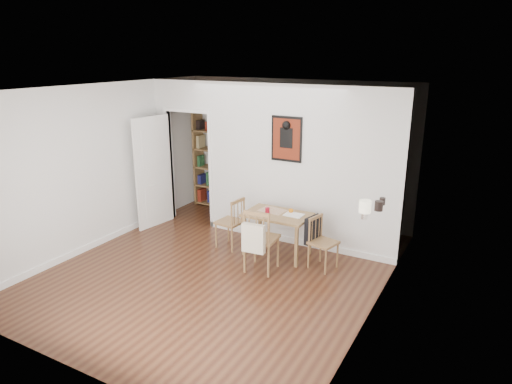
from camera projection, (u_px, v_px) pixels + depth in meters
The scene contains 15 objects.
ground at pixel (221, 268), 6.74m from camera, with size 5.20×5.20×0.00m, color #522F1A.
room_shell at pixel (270, 165), 7.44m from camera, with size 5.20×5.20×5.20m.
dining_table at pixel (277, 219), 7.03m from camera, with size 1.00×0.63×0.68m.
chair_left at pixel (230, 222), 7.37m from camera, with size 0.46×0.46×0.84m.
chair_right at pixel (323, 242), 6.65m from camera, with size 0.52×0.47×0.78m.
chair_front at pixel (261, 239), 6.55m from camera, with size 0.52×0.58×0.96m.
bookshelf at pixel (214, 159), 9.24m from camera, with size 0.84×0.34×1.99m.
fireplace at pixel (374, 253), 5.77m from camera, with size 0.45×1.25×1.16m.
red_glass at pixel (267, 210), 7.02m from camera, with size 0.07×0.07×0.09m, color maroon.
orange_fruit at pixel (291, 211), 7.03m from camera, with size 0.07×0.07×0.07m, color orange.
placemat at pixel (273, 210), 7.14m from camera, with size 0.40×0.30×0.00m, color #C0B49E.
notebook at pixel (294, 215), 6.93m from camera, with size 0.28×0.21×0.01m, color white.
mantel_lamp at pixel (365, 208), 5.37m from camera, with size 0.15×0.15×0.23m.
ceramic_jar_a at pixel (379, 206), 5.68m from camera, with size 0.10×0.10×0.12m, color black.
ceramic_jar_b at pixel (382, 201), 5.91m from camera, with size 0.08×0.08×0.09m, color black.
Camera 1 is at (3.38, -5.11, 3.05)m, focal length 32.00 mm.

